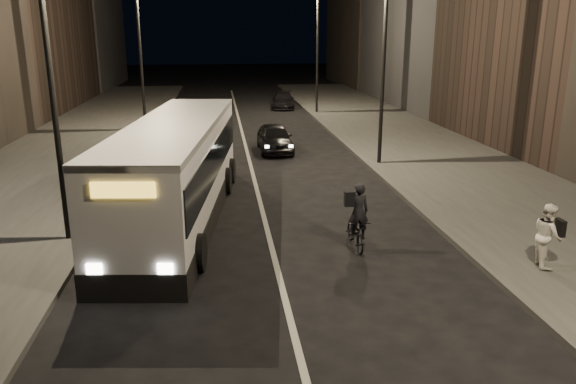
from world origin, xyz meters
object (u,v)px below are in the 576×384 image
object	(u,v)px
car_far	(283,100)
streetlight_right_far	(314,36)
car_mid	(209,114)
streetlight_left_far	(144,37)
streetlight_right_mid	(378,40)
streetlight_left_near	(58,46)
pedestrian_woman	(548,235)
city_bus	(177,167)
cyclist_on_bicycle	(356,226)
car_near	(275,138)

from	to	relation	value
car_far	streetlight_right_far	bearing A→B (deg)	-57.61
car_mid	car_far	world-z (taller)	car_mid
streetlight_left_far	streetlight_right_mid	bearing A→B (deg)	-43.16
streetlight_left_near	car_far	size ratio (longest dim) A/B	2.01
pedestrian_woman	car_mid	world-z (taller)	pedestrian_woman
streetlight_right_mid	city_bus	distance (m)	10.76
city_bus	streetlight_left_near	bearing A→B (deg)	-139.25
streetlight_left_near	car_mid	bearing A→B (deg)	80.35
streetlight_left_near	pedestrian_woman	size ratio (longest dim) A/B	5.09
car_far	streetlight_right_mid	bearing A→B (deg)	-79.35
streetlight_left_near	city_bus	bearing A→B (deg)	33.94
cyclist_on_bicycle	car_near	size ratio (longest dim) A/B	0.48
streetlight_left_far	cyclist_on_bicycle	distance (m)	21.31
streetlight_right_mid	streetlight_right_far	distance (m)	16.00
streetlight_left_far	city_bus	world-z (taller)	streetlight_left_far
city_bus	pedestrian_woman	world-z (taller)	city_bus
cyclist_on_bicycle	pedestrian_woman	xyz separation A→B (m)	(4.22, -2.12, 0.33)
streetlight_left_far	cyclist_on_bicycle	bearing A→B (deg)	-68.47
streetlight_right_far	car_mid	xyz separation A→B (m)	(-7.25, -3.91, -4.67)
streetlight_right_far	car_far	world-z (taller)	streetlight_right_far
pedestrian_woman	streetlight_left_near	bearing A→B (deg)	85.39
streetlight_right_far	car_far	distance (m)	6.12
streetlight_left_far	car_mid	size ratio (longest dim) A/B	1.93
streetlight_left_near	pedestrian_woman	distance (m)	13.09
streetlight_right_far	streetlight_left_near	world-z (taller)	same
streetlight_right_mid	car_near	size ratio (longest dim) A/B	2.06
streetlight_right_mid	cyclist_on_bicycle	bearing A→B (deg)	-108.07
streetlight_right_far	car_near	bearing A→B (deg)	-107.81
car_far	streetlight_left_near	bearing A→B (deg)	-102.49
streetlight_left_near	car_near	bearing A→B (deg)	60.10
streetlight_left_near	streetlight_right_far	bearing A→B (deg)	66.04
streetlight_right_far	car_mid	bearing A→B (deg)	-151.68
streetlight_right_mid	pedestrian_woman	distance (m)	12.32
streetlight_right_mid	car_mid	bearing A→B (deg)	120.93
streetlight_right_far	car_far	xyz separation A→B (m)	(-1.73, 3.42, -4.77)
car_near	car_mid	distance (m)	9.07
streetlight_right_far	pedestrian_woman	bearing A→B (deg)	-87.55
streetlight_right_mid	car_mid	size ratio (longest dim) A/B	1.93
streetlight_left_near	car_mid	xyz separation A→B (m)	(3.42, 20.09, -4.67)
streetlight_left_near	cyclist_on_bicycle	distance (m)	9.07
streetlight_right_mid	pedestrian_woman	xyz separation A→B (m)	(1.18, -11.44, -4.40)
streetlight_left_far	car_mid	bearing A→B (deg)	31.50
streetlight_left_near	car_far	bearing A→B (deg)	71.96
streetlight_right_far	city_bus	xyz separation A→B (m)	(-7.99, -22.20, -3.68)
streetlight_left_near	city_bus	distance (m)	4.89
city_bus	car_near	bearing A→B (deg)	74.60
streetlight_left_far	car_far	world-z (taller)	streetlight_left_far
streetlight_right_far	car_near	size ratio (longest dim) A/B	2.06
streetlight_right_mid	car_near	xyz separation A→B (m)	(-3.97, 3.64, -4.69)
streetlight_right_mid	car_near	bearing A→B (deg)	137.50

